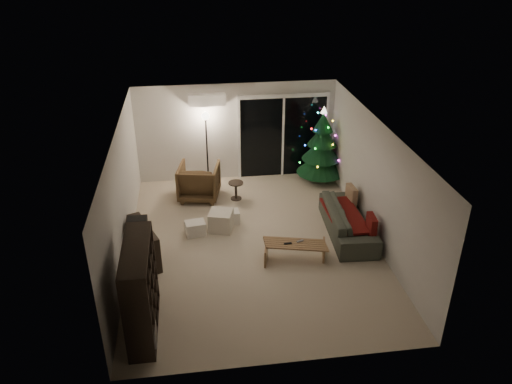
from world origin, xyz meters
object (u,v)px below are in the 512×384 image
Objects in this scene: coffee_table at (295,251)px; sofa at (348,220)px; christmas_tree at (322,144)px; armchair at (199,181)px; bookshelf at (128,291)px; media_cabinet at (140,244)px.

sofa is at bearing 45.42° from coffee_table.
armchair is at bearing -169.91° from christmas_tree.
armchair is at bearing 135.14° from coffee_table.
armchair is 0.79× the size of coffee_table.
armchair is at bearing 58.93° from bookshelf.
media_cabinet is 3.02m from coffee_table.
christmas_tree is at bearing -158.66° from armchair.
christmas_tree reaches higher than sofa.
coffee_table is at bearing -111.87° from christmas_tree.
sofa is at bearing 157.34° from armchair.
armchair is at bearing 41.52° from media_cabinet.
christmas_tree reaches higher than coffee_table.
sofa is 1.08× the size of christmas_tree.
coffee_table is (2.99, -0.38, -0.18)m from media_cabinet.
bookshelf is at bearing 85.57° from armchair.
armchair is at bearing 59.40° from sofa.
armchair is (1.24, 4.41, -0.34)m from bookshelf.
coffee_table is at bearing 11.85° from bookshelf.
media_cabinet is at bearing -145.12° from christmas_tree.
bookshelf is 0.78× the size of christmas_tree.
media_cabinet is at bearing -173.59° from coffee_table.
media_cabinet is 1.25× the size of armchair.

